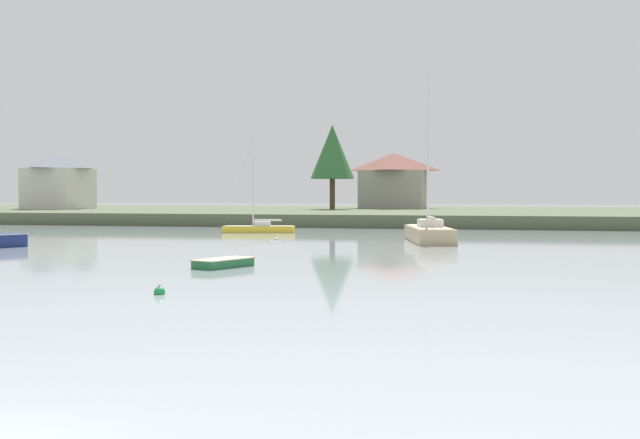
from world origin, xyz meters
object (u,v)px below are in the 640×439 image
dinghy_green (223,264)px  mooring_buoy_white (276,239)px  sailboat_sand (429,238)px  mooring_buoy_green (159,292)px  sailboat_yellow (259,230)px

dinghy_green → mooring_buoy_white: size_ratio=9.37×
sailboat_sand → mooring_buoy_green: sailboat_sand is taller
sailboat_yellow → sailboat_sand: bearing=-32.4°
sailboat_sand → mooring_buoy_green: bearing=-101.3°
dinghy_green → mooring_buoy_green: size_ratio=7.54×
dinghy_green → mooring_buoy_white: 23.56m
mooring_buoy_green → sailboat_yellow: bearing=102.6°
sailboat_yellow → mooring_buoy_white: sailboat_yellow is taller
sailboat_sand → mooring_buoy_green: 34.71m
sailboat_yellow → mooring_buoy_white: bearing=-66.2°
sailboat_yellow → mooring_buoy_green: bearing=-77.4°
sailboat_yellow → dinghy_green: sailboat_yellow is taller
mooring_buoy_green → sailboat_sand: bearing=78.7°
sailboat_yellow → mooring_buoy_white: size_ratio=23.56×
mooring_buoy_white → mooring_buoy_green: (5.24, -34.01, 0.02)m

